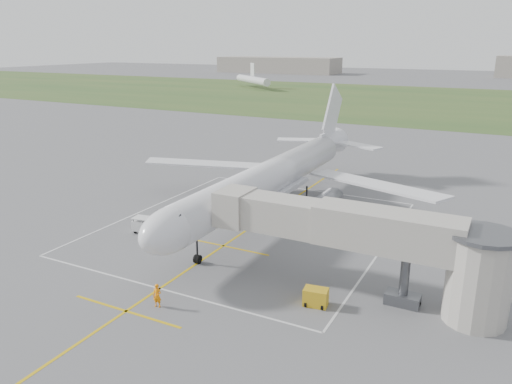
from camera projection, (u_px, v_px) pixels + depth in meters
The scene contains 11 objects.
ground at pixel (268, 216), 57.43m from camera, with size 700.00×700.00×0.00m, color #565659.
grass_strip at pixel (438, 102), 167.92m from camera, with size 700.00×120.00×0.02m, color #2F5023.
apron_markings at pixel (244, 232), 52.48m from camera, with size 28.20×60.00×0.01m.
airliner at pixel (271, 178), 56.80m from camera, with size 38.93×46.75×13.52m.
jet_bridge at pixel (377, 241), 37.65m from camera, with size 23.40×5.00×7.20m.
gpu_unit at pixel (316, 297), 37.68m from camera, with size 1.96×1.50×1.36m.
baggage_cart at pixel (145, 225), 52.10m from camera, with size 2.58×1.77×1.67m.
ramp_worker_nose at pixel (157, 296), 37.39m from camera, with size 0.67×0.44×1.85m, color orange.
ramp_worker_wing at pixel (211, 193), 62.60m from camera, with size 0.95×0.74×1.96m, color #FF3208.
distant_hangars at pixel (445, 68), 288.49m from camera, with size 345.00×49.00×12.00m.
distant_aircraft at pixel (445, 83), 199.80m from camera, with size 182.77×59.07×8.85m.
Camera 1 is at (23.75, -48.76, 19.12)m, focal length 35.00 mm.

